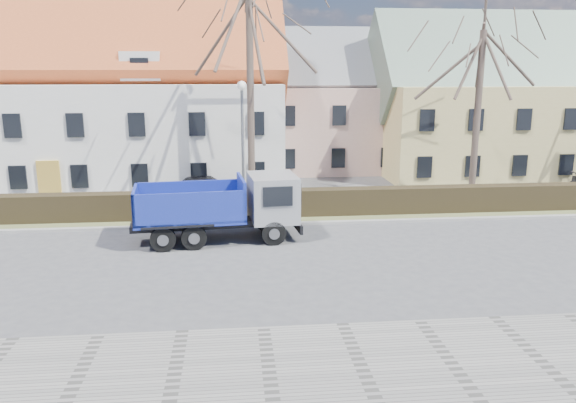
{
  "coord_description": "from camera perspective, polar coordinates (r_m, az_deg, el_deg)",
  "views": [
    {
      "loc": [
        -2.97,
        -20.34,
        7.05
      ],
      "look_at": [
        -0.69,
        2.56,
        1.6
      ],
      "focal_mm": 35.0,
      "sensor_mm": 36.0,
      "label": 1
    }
  ],
  "objects": [
    {
      "name": "dump_truck",
      "position": [
        23.52,
        -7.74,
        -0.67
      ],
      "size": [
        7.28,
        3.29,
        2.82
      ],
      "primitive_type": null,
      "rotation": [
        0.0,
        0.0,
        0.1
      ],
      "color": "navy",
      "rests_on": "ground"
    },
    {
      "name": "grass_strip",
      "position": [
        27.61,
        0.67,
        -1.37
      ],
      "size": [
        80.0,
        3.0,
        0.1
      ],
      "primitive_type": "cube",
      "color": "#545C33",
      "rests_on": "ground"
    },
    {
      "name": "parked_car_a",
      "position": [
        31.17,
        -8.22,
        1.45
      ],
      "size": [
        4.43,
        2.56,
        1.42
      ],
      "primitive_type": "imported",
      "rotation": [
        0.0,
        0.0,
        1.8
      ],
      "color": "black",
      "rests_on": "ground"
    },
    {
      "name": "tree_1",
      "position": [
        28.87,
        -3.85,
        11.85
      ],
      "size": [
        9.2,
        9.2,
        12.65
      ],
      "primitive_type": null,
      "color": "#4C3D34",
      "rests_on": "ground"
    },
    {
      "name": "building_white",
      "position": [
        37.77,
        -21.35,
        8.93
      ],
      "size": [
        26.8,
        10.8,
        9.5
      ],
      "primitive_type": null,
      "color": "silver",
      "rests_on": "ground"
    },
    {
      "name": "building_yellow",
      "position": [
        41.98,
        21.44,
        8.59
      ],
      "size": [
        18.8,
        10.8,
        8.5
      ],
      "primitive_type": null,
      "color": "tan",
      "rests_on": "ground"
    },
    {
      "name": "cart_frame",
      "position": [
        26.28,
        -14.4,
        -1.89
      ],
      "size": [
        0.8,
        0.53,
        0.69
      ],
      "primitive_type": null,
      "rotation": [
        0.0,
        0.0,
        -0.14
      ],
      "color": "silver",
      "rests_on": "ground"
    },
    {
      "name": "curb_far",
      "position": [
        26.07,
        1.05,
        -2.23
      ],
      "size": [
        80.0,
        0.3,
        0.12
      ],
      "primitive_type": "cube",
      "color": "gray",
      "rests_on": "ground"
    },
    {
      "name": "hedge",
      "position": [
        27.27,
        0.72,
        -0.25
      ],
      "size": [
        60.0,
        0.9,
        1.3
      ],
      "primitive_type": "cube",
      "color": "black",
      "rests_on": "ground"
    },
    {
      "name": "streetlight",
      "position": [
        27.6,
        -4.61,
        5.45
      ],
      "size": [
        0.51,
        0.51,
        6.58
      ],
      "primitive_type": null,
      "color": "gray",
      "rests_on": "ground"
    },
    {
      "name": "building_pink",
      "position": [
        41.05,
        4.15,
        9.03
      ],
      "size": [
        10.8,
        8.8,
        8.0
      ],
      "primitive_type": null,
      "color": "tan",
      "rests_on": "ground"
    },
    {
      "name": "sidewalk_near",
      "position": [
        14.08,
        7.58,
        -16.67
      ],
      "size": [
        80.0,
        5.0,
        0.08
      ],
      "primitive_type": "cube",
      "color": "gray",
      "rests_on": "ground"
    },
    {
      "name": "ground",
      "position": [
        21.73,
        2.48,
        -5.62
      ],
      "size": [
        120.0,
        120.0,
        0.0
      ],
      "primitive_type": "plane",
      "color": "#454547"
    },
    {
      "name": "tree_2",
      "position": [
        31.66,
        18.78,
        9.82
      ],
      "size": [
        8.0,
        8.0,
        11.0
      ],
      "primitive_type": null,
      "color": "#4C3D34",
      "rests_on": "ground"
    }
  ]
}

